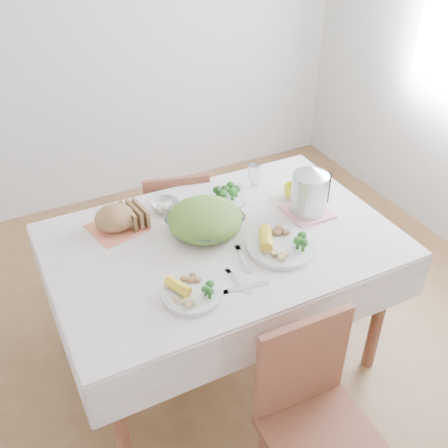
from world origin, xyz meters
name	(u,v)px	position (x,y,z in m)	size (l,w,h in m)	color
floor	(222,354)	(0.00, 0.00, 0.00)	(3.60, 3.60, 0.00)	brown
back_wall	(93,9)	(0.00, 1.80, 1.35)	(3.60, 3.60, 0.00)	silver
dining_table	(222,302)	(0.00, 0.00, 0.38)	(1.40, 0.90, 0.75)	brown
tablecloth	(222,239)	(0.00, 0.00, 0.76)	(1.50, 1.00, 0.01)	white
chair_near	(325,433)	(-0.02, -0.84, 0.47)	(0.39, 0.39, 0.86)	brown
chair_far	(175,215)	(0.04, 0.67, 0.46)	(0.36, 0.36, 0.80)	brown
salad_bowl	(205,224)	(-0.04, 0.08, 0.80)	(0.31, 0.31, 0.08)	white
dinner_plate_left	(192,293)	(-0.27, -0.27, 0.77)	(0.24, 0.24, 0.02)	white
dinner_plate_right	(281,247)	(0.19, -0.18, 0.77)	(0.30, 0.30, 0.02)	white
broccoli_plate	(225,198)	(0.15, 0.27, 0.77)	(0.22, 0.22, 0.02)	beige
napkin	(116,228)	(-0.39, 0.28, 0.76)	(0.22, 0.22, 0.00)	#ED7952
bread_loaf	(115,218)	(-0.39, 0.28, 0.82)	(0.18, 0.17, 0.11)	brown
fruit_bowl	(165,206)	(-0.14, 0.33, 0.78)	(0.14, 0.14, 0.04)	white
yellow_mug	(293,191)	(0.46, 0.14, 0.80)	(0.09, 0.09, 0.07)	#FFF428
glass_tumbler	(254,173)	(0.35, 0.34, 0.83)	(0.06, 0.06, 0.11)	white
pink_tray	(307,212)	(0.45, 0.00, 0.77)	(0.20, 0.20, 0.02)	pink
electric_kettle	(309,191)	(0.45, 0.00, 0.88)	(0.17, 0.17, 0.24)	#B2B5BA
fork_left	(238,281)	(-0.07, -0.28, 0.76)	(0.02, 0.17, 0.00)	silver
fork_right	(243,259)	(0.01, -0.17, 0.76)	(0.02, 0.18, 0.00)	silver
knife	(245,287)	(-0.07, -0.33, 0.76)	(0.02, 0.20, 0.00)	silver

